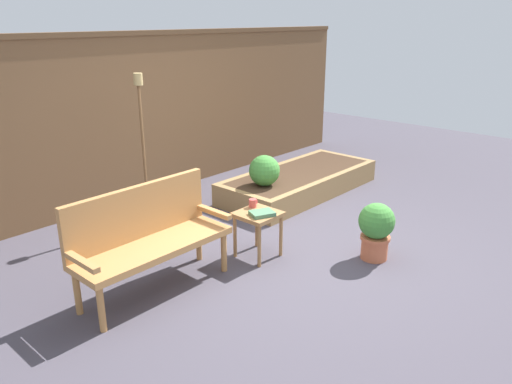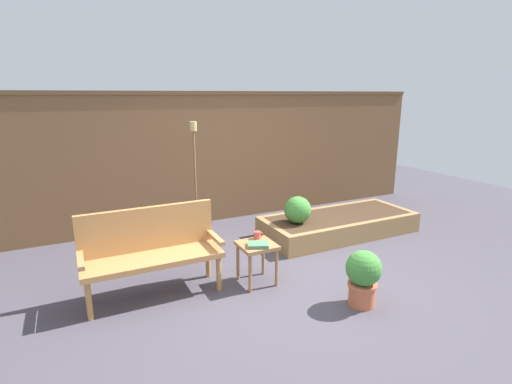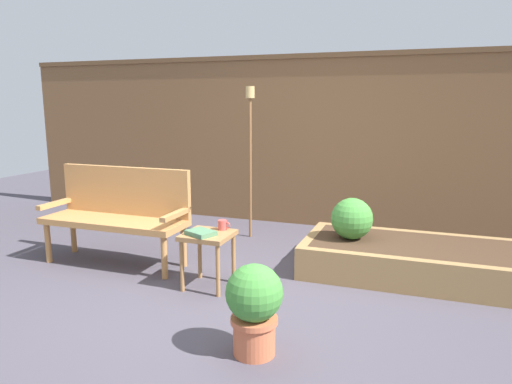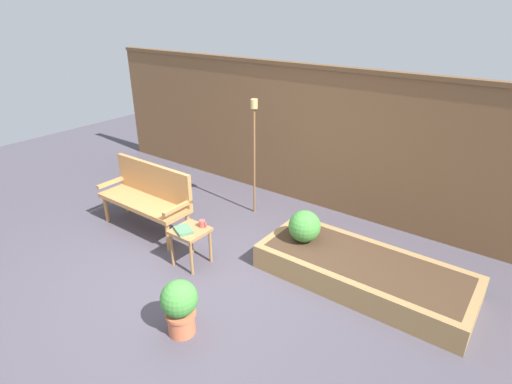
% 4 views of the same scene
% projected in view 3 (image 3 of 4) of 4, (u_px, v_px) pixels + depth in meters
% --- Properties ---
extents(ground_plane, '(14.00, 14.00, 0.00)m').
position_uv_depth(ground_plane, '(230.00, 301.00, 3.79)').
color(ground_plane, '#47424C').
extents(fence_back, '(8.40, 0.14, 2.16)m').
position_uv_depth(fence_back, '(310.00, 141.00, 5.99)').
color(fence_back, brown).
rests_on(fence_back, ground_plane).
extents(garden_bench, '(1.44, 0.48, 0.94)m').
position_uv_depth(garden_bench, '(119.00, 208.00, 4.64)').
color(garden_bench, '#B77F47').
rests_on(garden_bench, ground_plane).
extents(side_table, '(0.40, 0.40, 0.48)m').
position_uv_depth(side_table, '(208.00, 242.00, 4.01)').
color(side_table, '#9E7042').
rests_on(side_table, ground_plane).
extents(cup_on_table, '(0.11, 0.08, 0.09)m').
position_uv_depth(cup_on_table, '(223.00, 225.00, 4.09)').
color(cup_on_table, '#CC4C47').
rests_on(cup_on_table, side_table).
extents(book_on_table, '(0.28, 0.25, 0.04)m').
position_uv_depth(book_on_table, '(201.00, 233.00, 3.93)').
color(book_on_table, '#4C7A56').
rests_on(book_on_table, side_table).
extents(potted_boxwood, '(0.36, 0.36, 0.59)m').
position_uv_depth(potted_boxwood, '(254.00, 305.00, 2.93)').
color(potted_boxwood, '#C66642').
rests_on(potted_boxwood, ground_plane).
extents(raised_planter_bed, '(2.40, 1.00, 0.30)m').
position_uv_depth(raised_planter_bed, '(438.00, 262.00, 4.25)').
color(raised_planter_bed, '#997547').
rests_on(raised_planter_bed, ground_plane).
extents(shrub_near_bench, '(0.39, 0.39, 0.39)m').
position_uv_depth(shrub_near_bench, '(352.00, 219.00, 4.42)').
color(shrub_near_bench, brown).
rests_on(shrub_near_bench, raised_planter_bed).
extents(tiki_torch, '(0.10, 0.10, 1.75)m').
position_uv_depth(tiki_torch, '(250.00, 136.00, 5.38)').
color(tiki_torch, brown).
rests_on(tiki_torch, ground_plane).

